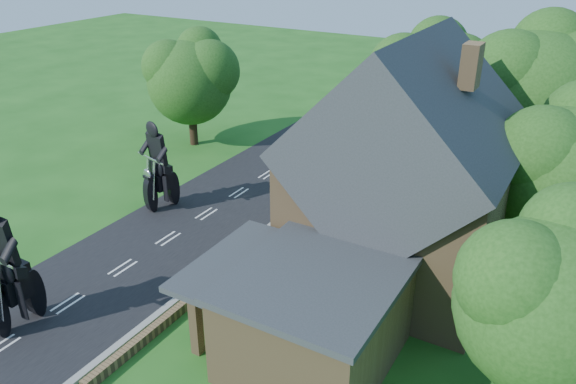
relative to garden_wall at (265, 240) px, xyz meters
The scene contains 18 objects.
ground 6.60m from the garden_wall, 130.70° to the right, with size 120.00×120.00×0.00m, color #1D5618.
road 6.60m from the garden_wall, 130.70° to the right, with size 7.00×80.00×0.02m, color black.
kerb 5.04m from the garden_wall, 97.41° to the right, with size 0.30×80.00×0.12m, color gray.
garden_wall is the anchor object (origin of this frame).
house 7.52m from the garden_wall, ahead, with size 9.54×8.64×10.24m.
annex 8.19m from the garden_wall, 46.16° to the right, with size 7.05×5.94×3.44m.
tree_annex_side 14.45m from the garden_wall, 20.89° to the right, with size 5.64×5.20×7.48m.
tree_behind_house 16.06m from the garden_wall, 48.43° to the left, with size 7.81×7.20×10.08m.
tree_behind_left 13.88m from the garden_wall, 72.34° to the left, with size 6.94×6.40×9.16m.
tree_far_road 15.13m from the garden_wall, 140.77° to the left, with size 6.08×5.60×7.84m.
shrub_a 6.09m from the garden_wall, 80.54° to the right, with size 0.90×0.90×1.10m, color #113813.
shrub_b 3.66m from the garden_wall, 74.05° to the right, with size 0.90×0.90×1.10m, color #113813.
shrub_c 1.46m from the garden_wall, 45.00° to the right, with size 0.90×0.90×1.10m, color #113813.
shrub_d 4.14m from the garden_wall, 75.96° to the left, with size 0.90×0.90×1.10m, color #113813.
shrub_e 6.59m from the garden_wall, 81.25° to the left, with size 0.90×0.90×1.10m, color #113813.
shrub_f 9.06m from the garden_wall, 83.66° to the left, with size 0.90×0.90×1.10m, color #113813.
motorcycle_lead 10.91m from the garden_wall, 115.91° to the right, with size 0.44×1.73×1.61m, color black, non-canonical shape.
motorcycle_follow 6.83m from the garden_wall, behind, with size 0.40×1.56×1.46m, color black, non-canonical shape.
Camera 1 is at (16.90, -14.46, 13.64)m, focal length 35.00 mm.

